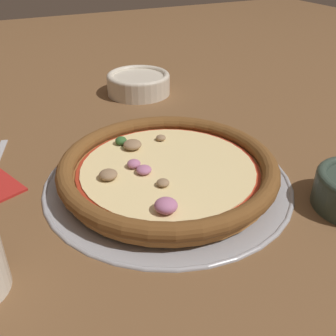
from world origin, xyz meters
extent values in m
plane|color=brown|center=(0.00, 0.00, 0.00)|extent=(3.00, 3.00, 0.00)
cylinder|color=#9E9EA3|center=(0.00, 0.00, 0.00)|extent=(0.38, 0.38, 0.00)
torus|color=#9E9EA3|center=(0.00, 0.00, 0.00)|extent=(0.39, 0.39, 0.01)
cylinder|color=#A86B33|center=(0.00, 0.00, 0.01)|extent=(0.32, 0.32, 0.02)
torus|color=brown|center=(0.00, 0.00, 0.03)|extent=(0.34, 0.34, 0.03)
cylinder|color=#A32D19|center=(0.00, 0.00, 0.02)|extent=(0.28, 0.28, 0.00)
cylinder|color=beige|center=(0.00, 0.00, 0.03)|extent=(0.27, 0.27, 0.00)
ellipsoid|color=#B26B93|center=(0.04, 0.00, 0.03)|extent=(0.03, 0.03, 0.01)
ellipsoid|color=#8E7051|center=(0.09, -0.01, 0.03)|extent=(0.04, 0.04, 0.01)
ellipsoid|color=#B26B93|center=(0.05, 0.10, 0.04)|extent=(0.04, 0.04, 0.02)
ellipsoid|color=#8E7051|center=(0.03, -0.08, 0.03)|extent=(0.03, 0.03, 0.01)
ellipsoid|color=#B26B93|center=(0.05, -0.02, 0.03)|extent=(0.03, 0.03, 0.01)
ellipsoid|color=#8E7051|center=(-0.03, -0.09, 0.03)|extent=(0.02, 0.02, 0.01)
ellipsoid|color=#33602D|center=(0.04, -0.10, 0.03)|extent=(0.03, 0.03, 0.01)
ellipsoid|color=#8E7051|center=(0.03, 0.04, 0.03)|extent=(0.02, 0.02, 0.01)
cylinder|color=beige|center=(-0.11, -0.39, 0.02)|extent=(0.15, 0.15, 0.04)
torus|color=beige|center=(-0.11, -0.39, 0.04)|extent=(0.15, 0.15, 0.01)
camera|label=1|loc=(0.22, 0.47, 0.34)|focal=42.00mm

